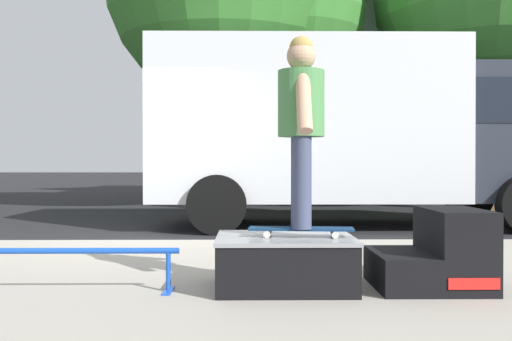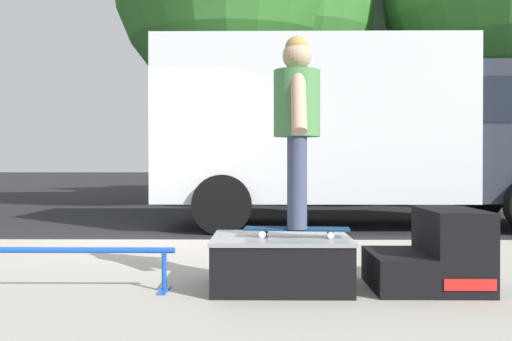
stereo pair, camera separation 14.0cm
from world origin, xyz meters
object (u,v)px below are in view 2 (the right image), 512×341
at_px(grind_rail, 75,258).
at_px(skater_kid, 297,115).
at_px(skateboard, 297,229).
at_px(skate_box, 281,260).
at_px(kicker_ramp, 435,256).
at_px(box_truck, 366,126).

distance_m(grind_rail, skater_kid, 1.95).
relative_size(skateboard, skater_kid, 0.56).
height_order(skate_box, grind_rail, skate_box).
bearing_deg(skater_kid, skate_box, 159.99).
bearing_deg(skateboard, kicker_ramp, 2.34).
bearing_deg(kicker_ramp, box_truck, 85.26).
height_order(kicker_ramp, skateboard, kicker_ramp).
bearing_deg(grind_rail, box_truck, 60.84).
bearing_deg(skate_box, box_truck, 73.66).
xyz_separation_m(grind_rail, box_truck, (3.14, 5.63, 1.34)).
relative_size(skate_box, grind_rail, 0.69).
relative_size(grind_rail, box_truck, 0.21).
relative_size(skate_box, skateboard, 1.30).
height_order(kicker_ramp, grind_rail, kicker_ramp).
distance_m(skateboard, box_truck, 5.86).
xyz_separation_m(grind_rail, skater_kid, (1.64, 0.08, 1.06)).
height_order(skate_box, skater_kid, skater_kid).
distance_m(skateboard, skater_kid, 0.85).
bearing_deg(skater_kid, box_truck, 74.91).
bearing_deg(skater_kid, grind_rail, -177.35).
bearing_deg(grind_rail, skate_box, 4.45).
bearing_deg(box_truck, skater_kid, -105.09).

